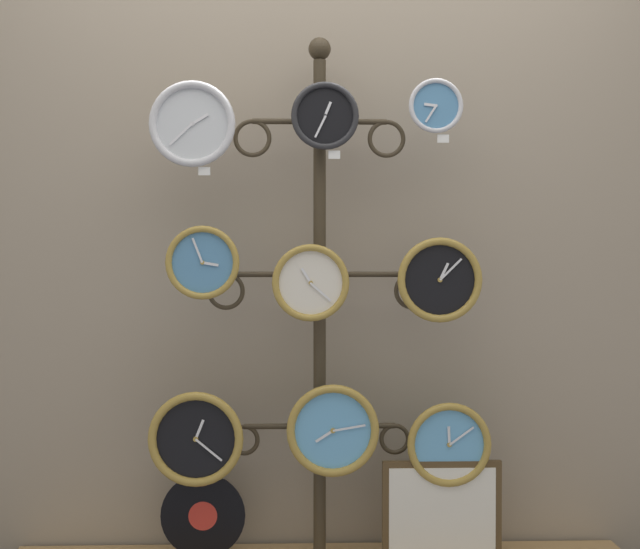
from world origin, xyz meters
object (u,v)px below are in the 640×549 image
clock_top_center (325,116)px  vinyl_record (203,516)px  clock_top_right (436,106)px  clock_middle_left (203,263)px  display_stand (320,357)px  clock_bottom_left (196,439)px  clock_middle_center (311,283)px  clock_bottom_right (449,444)px  picture_frame (442,513)px  clock_bottom_center (333,430)px  clock_top_left (192,124)px  clock_middle_right (440,280)px

clock_top_center → vinyl_record: 1.46m
clock_top_right → clock_middle_left: bearing=-177.5°
clock_middle_left → display_stand: bearing=16.1°
clock_bottom_left → vinyl_record: bearing=85.2°
clock_top_right → clock_middle_center: clock_top_right is taller
clock_top_center → clock_middle_center: (-0.05, -0.01, -0.57)m
clock_bottom_right → display_stand: bearing=168.7°
display_stand → clock_middle_left: bearing=-163.9°
clock_middle_left → picture_frame: size_ratio=0.60×
clock_top_right → clock_middle_left: size_ratio=0.75×
clock_bottom_center → clock_top_left: bearing=177.6°
clock_top_left → clock_middle_right: (0.84, -0.02, -0.53)m
display_stand → clock_middle_center: size_ratio=7.22×
clock_middle_center → clock_bottom_right: clock_middle_center is taller
display_stand → clock_middle_right: display_stand is taller
clock_bottom_right → clock_middle_center: bearing=-177.3°
clock_bottom_left → clock_bottom_right: 0.87m
clock_top_left → clock_bottom_left: 1.07m
clock_top_center → vinyl_record: (-0.43, 0.09, -1.39)m
clock_bottom_left → clock_top_left: bearing=121.6°
clock_top_right → clock_bottom_right: 1.17m
vinyl_record → clock_top_left: bearing=-103.5°
clock_top_left → picture_frame: (0.85, 0.01, -1.33)m
clock_top_right → clock_top_center: bearing=-177.5°
clock_bottom_center → picture_frame: bearing=4.4°
clock_top_right → clock_bottom_left: size_ratio=0.58×
display_stand → clock_bottom_left: display_stand is taller
clock_top_left → clock_top_center: bearing=-0.2°
clock_bottom_left → vinyl_record: size_ratio=1.08×
clock_middle_right → vinyl_record: clock_middle_right is taller
clock_top_left → clock_middle_left: bearing=-27.8°
clock_bottom_center → clock_middle_right: bearing=-0.1°
display_stand → clock_middle_center: bearing=-106.7°
clock_middle_right → clock_bottom_center: size_ratio=0.92×
clock_top_right → picture_frame: (0.02, -0.01, -1.40)m
clock_middle_right → picture_frame: (0.02, 0.03, -0.81)m
clock_top_left → clock_bottom_center: size_ratio=0.93×
clock_top_left → clock_bottom_right: clock_top_left is taller
clock_middle_center → clock_bottom_right: (0.48, 0.02, -0.56)m
clock_top_center → clock_bottom_right: bearing=1.1°
clock_bottom_left → picture_frame: size_ratio=0.78×
clock_bottom_center → vinyl_record: clock_bottom_center is taller
clock_middle_center → clock_bottom_left: (-0.39, -0.00, -0.53)m
clock_top_right → clock_bottom_right: clock_top_right is taller
clock_bottom_center → clock_top_center: bearing=145.3°
vinyl_record → clock_bottom_right: bearing=-5.4°
clock_middle_center → vinyl_record: 0.91m
clock_top_right → display_stand: bearing=168.5°
clock_middle_center → clock_top_left: bearing=177.8°
clock_middle_right → clock_bottom_right: size_ratio=0.99×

